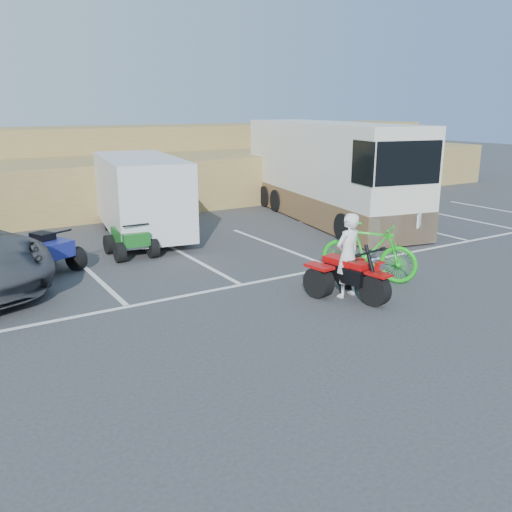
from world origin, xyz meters
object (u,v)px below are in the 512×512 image
green_dirt_bike (369,251)px  cargo_trailer (141,194)px  rv_motorhome (327,178)px  quad_atv_green (131,256)px  quad_atv_blue (46,271)px  red_trike_atv (351,298)px  rider (348,255)px

green_dirt_bike → cargo_trailer: 7.70m
green_dirt_bike → rv_motorhome: 7.42m
cargo_trailer → quad_atv_green: 2.70m
cargo_trailer → quad_atv_blue: size_ratio=3.36×
red_trike_atv → green_dirt_bike: 1.59m
green_dirt_bike → quad_atv_blue: green_dirt_bike is taller
rider → quad_atv_blue: bearing=-55.1°
green_dirt_bike → quad_atv_green: 6.50m
quad_atv_blue → quad_atv_green: size_ratio=1.10×
rv_motorhome → quad_atv_blue: rv_motorhome is taller
green_dirt_bike → cargo_trailer: size_ratio=0.41×
red_trike_atv → cargo_trailer: 8.18m
quad_atv_green → cargo_trailer: bearing=63.6°
red_trike_atv → quad_atv_blue: bearing=124.2°
rider → quad_atv_green: rider is taller
red_trike_atv → quad_atv_green: size_ratio=1.17×
quad_atv_blue → green_dirt_bike: bearing=-61.2°
green_dirt_bike → quad_atv_blue: (-6.37, 4.75, -0.69)m
rv_motorhome → quad_atv_blue: (-10.18, -1.57, -1.47)m
red_trike_atv → rider: size_ratio=0.97×
rider → green_dirt_bike: rider is taller
rider → quad_atv_green: (-2.85, 5.66, -0.91)m
cargo_trailer → red_trike_atv: bearing=-68.1°
green_dirt_bike → quad_atv_blue: size_ratio=1.38×
rider → rv_motorhome: rv_motorhome is taller
red_trike_atv → rider: bearing=90.0°
green_dirt_bike → quad_atv_blue: 7.98m
cargo_trailer → green_dirt_bike: bearing=-58.1°
rider → rv_motorhome: size_ratio=0.19×
red_trike_atv → rider: 0.93m
quad_atv_blue → quad_atv_green: 2.32m
green_dirt_bike → quad_atv_green: (-4.07, 5.02, -0.69)m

